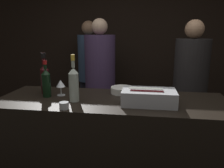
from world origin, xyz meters
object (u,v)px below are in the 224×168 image
Objects in this scene: red_wine_bottle_black_foil at (45,77)px; person_grey_polo at (190,85)px; rose_wine_bottle at (74,83)px; red_wine_bottle_burgundy at (46,82)px; candle_votive at (64,106)px; person_in_hoodie at (100,76)px; bowl_white at (122,90)px; person_blond_tee at (90,70)px; wine_glass at (61,84)px; ice_bin_with_bottles at (148,96)px.

person_grey_polo is (1.40, 0.82, -0.22)m from red_wine_bottle_black_foil.
rose_wine_bottle is 0.28m from red_wine_bottle_burgundy.
person_in_hoodie is at bearing 91.44° from candle_votive.
red_wine_bottle_burgundy is (-0.25, 0.27, 0.10)m from candle_votive.
person_blond_tee reaches higher than bowl_white.
red_wine_bottle_black_foil is (-0.31, 0.38, 0.12)m from candle_votive.
red_wine_bottle_black_foil is 0.13m from red_wine_bottle_burgundy.
wine_glass is 1.15m from person_in_hoodie.
red_wine_bottle_burgundy is 0.18× the size of person_in_hoodie.
person_in_hoodie reaches higher than red_wine_bottle_black_foil.
person_grey_polo is at bearing 43.43° from rose_wine_bottle.
person_in_hoodie is at bearing 75.69° from red_wine_bottle_black_foil.
red_wine_bottle_black_foil is 0.22× the size of person_grey_polo.
ice_bin_with_bottles is 0.36m from bowl_white.
candle_votive is at bearing 132.84° from person_in_hoodie.
wine_glass is 0.23m from rose_wine_bottle.
candle_votive is 0.19× the size of red_wine_bottle_black_foil.
red_wine_bottle_burgundy reaches higher than ice_bin_with_bottles.
rose_wine_bottle reaches higher than red_wine_bottle_burgundy.
wine_glass is at bearing -164.34° from bowl_white.
ice_bin_with_bottles is 0.58m from rose_wine_bottle.
candle_votive is at bearing -88.89° from person_blond_tee.
person_in_hoodie is (-0.05, 1.28, -0.20)m from rose_wine_bottle.
person_blond_tee is at bearing 117.27° from ice_bin_with_bottles.
bowl_white is 0.54m from wine_glass.
wine_glass is 0.08× the size of person_grey_polo.
rose_wine_bottle is (-0.57, -0.01, 0.09)m from ice_bin_with_bottles.
red_wine_bottle_burgundy is at bearing -161.78° from bowl_white.
red_wine_bottle_black_foil is at bearing 119.99° from red_wine_bottle_burgundy.
wine_glass is at bearing -101.74° from person_grey_polo.
red_wine_bottle_black_foil is 0.21× the size of person_in_hoodie.
red_wine_bottle_black_foil is at bearing 129.50° from candle_votive.
person_blond_tee is at bearing -18.34° from person_in_hoodie.
red_wine_bottle_burgundy reaches higher than wine_glass.
red_wine_bottle_burgundy reaches higher than bowl_white.
ice_bin_with_bottles is at bearing -5.18° from red_wine_bottle_burgundy.
person_grey_polo is at bearing -35.02° from person_blond_tee.
red_wine_bottle_black_foil is (-0.90, 0.18, 0.09)m from ice_bin_with_bottles.
bowl_white is 0.12× the size of person_in_hoodie.
wine_glass is 0.12m from red_wine_bottle_burgundy.
wine_glass reaches higher than bowl_white.
rose_wine_bottle is 1.30m from person_in_hoodie.
ice_bin_with_bottles is at bearing -11.53° from red_wine_bottle_black_foil.
person_blond_tee reaches higher than ice_bin_with_bottles.
red_wine_bottle_burgundy is (-0.27, 0.09, -0.02)m from rose_wine_bottle.
person_in_hoodie is 1.16m from person_grey_polo.
rose_wine_bottle is at bearing -30.67° from red_wine_bottle_black_foil.
person_in_hoodie is at bearing 112.10° from bowl_white.
person_grey_polo reaches higher than red_wine_bottle_black_foil.
red_wine_bottle_black_foil is (-0.16, 0.05, 0.05)m from wine_glass.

